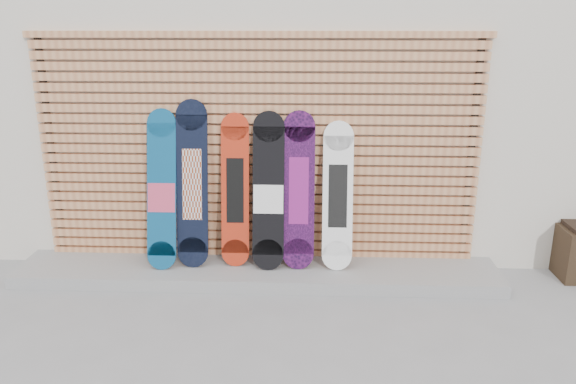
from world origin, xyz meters
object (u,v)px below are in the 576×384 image
Objects in this scene: snowboard_4 at (299,191)px; snowboard_5 at (338,196)px; snowboard_1 at (192,184)px; snowboard_3 at (268,192)px; snowboard_2 at (235,191)px; snowboard_0 at (162,191)px.

snowboard_4 reaches higher than snowboard_5.
snowboard_1 is 1.07× the size of snowboard_3.
snowboard_3 is at bearing -7.59° from snowboard_2.
snowboard_1 is at bearing 180.00° from snowboard_4.
snowboard_4 is at bearing 179.39° from snowboard_5.
snowboard_5 is (0.37, -0.00, -0.05)m from snowboard_4.
snowboard_3 is (0.32, -0.04, -0.00)m from snowboard_2.
snowboard_0 is 1.08× the size of snowboard_5.
snowboard_0 reaches higher than snowboard_3.
snowboard_0 is at bearing -179.11° from snowboard_3.
snowboard_5 is at bearing 1.10° from snowboard_0.
snowboard_1 is at bearing -176.79° from snowboard_2.
snowboard_0 is at bearing -178.42° from snowboard_4.
snowboard_2 is 0.97m from snowboard_5.
snowboard_1 is 0.72m from snowboard_3.
snowboard_0 is 1.03× the size of snowboard_2.
snowboard_3 is 0.28m from snowboard_4.
snowboard_3 is at bearing 0.89° from snowboard_0.
snowboard_2 is at bearing 172.41° from snowboard_3.
snowboard_0 is 1.01× the size of snowboard_3.
snowboard_1 is 1.01m from snowboard_4.
snowboard_4 is 0.37m from snowboard_5.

